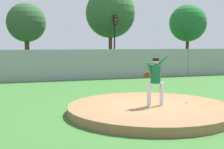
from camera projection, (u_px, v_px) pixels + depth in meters
The scene contains 13 objects.
ground_plane at pixel (100, 88), 15.61m from camera, with size 80.00×80.00×0.00m, color #386B2D.
asphalt_strip at pixel (71, 73), 23.66m from camera, with size 44.00×7.00×0.01m, color #2B2B2D.
pitchers_mound at pixel (150, 109), 9.92m from camera, with size 5.42×5.42×0.26m, color olive.
pitcher_youth at pixel (155, 77), 9.71m from camera, with size 0.80×0.32×1.64m.
baseball at pixel (187, 102), 10.27m from camera, with size 0.07×0.07×0.07m, color white.
chainlink_fence at pixel (83, 65), 19.30m from camera, with size 38.46×0.07×2.04m.
parked_car_silver at pixel (52, 63), 22.77m from camera, with size 2.05×4.63×1.72m.
parked_car_charcoal at pixel (92, 62), 24.12m from camera, with size 2.11×4.63×1.77m.
parked_car_slate at pixel (196, 61), 27.05m from camera, with size 1.83×4.35×1.73m.
traffic_light_far at pixel (115, 32), 28.76m from camera, with size 0.28×0.46×5.01m.
tree_bushy_near at pixel (26, 23), 30.28m from camera, with size 3.92×3.92×6.42m.
tree_slender_far at pixel (110, 13), 31.08m from camera, with size 5.11×5.11×8.04m.
tree_tall_centre at pixel (188, 23), 34.80m from camera, with size 4.27×4.27×6.87m.
Camera 1 is at (-4.21, -8.89, 2.25)m, focal length 48.40 mm.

